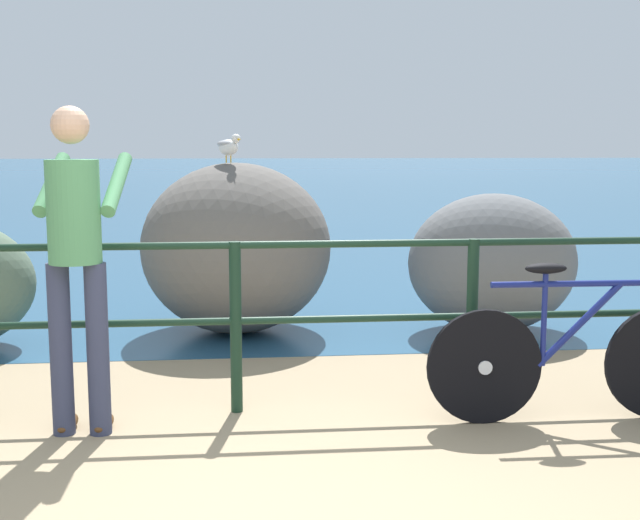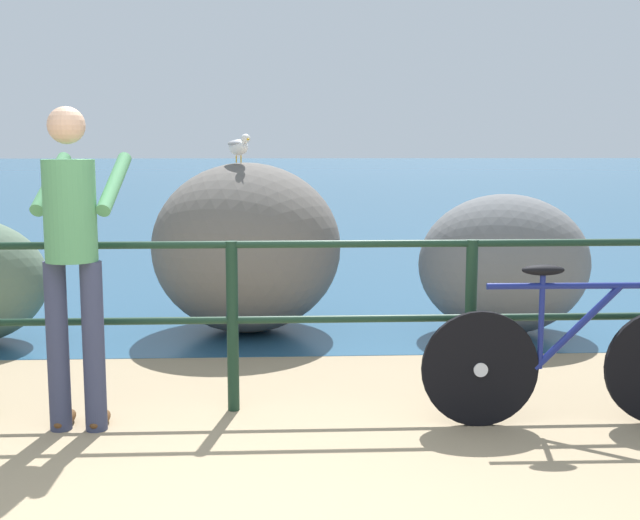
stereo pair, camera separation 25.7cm
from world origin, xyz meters
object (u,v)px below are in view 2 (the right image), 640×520
breakwater_boulder_main (247,248)px  seagull (239,146)px  bicycle (573,358)px  person_at_railing (73,253)px  breakwater_boulder_right (504,264)px

breakwater_boulder_main → seagull: bearing=-120.3°
breakwater_boulder_main → bicycle: bearing=-52.3°
bicycle → seagull: seagull is taller
person_at_railing → breakwater_boulder_main: person_at_railing is taller
person_at_railing → breakwater_boulder_right: (3.00, 2.21, -0.41)m
person_at_railing → breakwater_boulder_right: bearing=-49.0°
bicycle → breakwater_boulder_right: breakwater_boulder_right is taller
breakwater_boulder_main → seagull: 0.86m
person_at_railing → bicycle: bearing=-87.0°
bicycle → breakwater_boulder_main: bearing=128.5°
person_at_railing → seagull: size_ratio=5.52×
breakwater_boulder_main → breakwater_boulder_right: (2.15, -0.20, -0.13)m
seagull → person_at_railing: bearing=-50.7°
breakwater_boulder_main → seagull: seagull is taller
person_at_railing → breakwater_boulder_right: person_at_railing is taller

